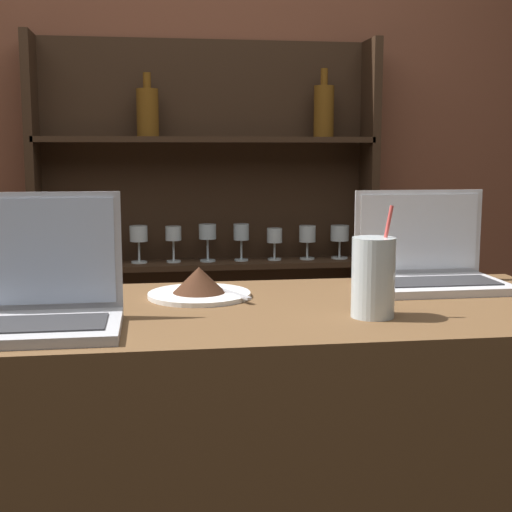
{
  "coord_description": "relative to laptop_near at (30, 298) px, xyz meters",
  "views": [
    {
      "loc": [
        -0.05,
        -1.1,
        1.4
      ],
      "look_at": [
        0.16,
        0.32,
        1.19
      ],
      "focal_mm": 50.0,
      "sensor_mm": 36.0,
      "label": 1
    }
  ],
  "objects": [
    {
      "name": "back_shelf",
      "position": [
        0.42,
        1.33,
        -0.2
      ],
      "size": [
        1.23,
        0.18,
        1.8
      ],
      "color": "#332114",
      "rests_on": "ground_plane"
    },
    {
      "name": "laptop_near",
      "position": [
        0.0,
        0.0,
        0.0
      ],
      "size": [
        0.32,
        0.22,
        0.24
      ],
      "color": "#ADADB2",
      "rests_on": "bar_counter"
    },
    {
      "name": "back_wall",
      "position": [
        0.27,
        1.41,
        0.21
      ],
      "size": [
        7.0,
        0.06,
        2.7
      ],
      "color": "brown",
      "rests_on": "ground_plane"
    },
    {
      "name": "laptop_far",
      "position": [
        0.85,
        0.28,
        -0.01
      ],
      "size": [
        0.32,
        0.22,
        0.22
      ],
      "color": "silver",
      "rests_on": "bar_counter"
    },
    {
      "name": "cake_plate",
      "position": [
        0.32,
        0.23,
        -0.03
      ],
      "size": [
        0.22,
        0.22,
        0.07
      ],
      "color": "white",
      "rests_on": "bar_counter"
    },
    {
      "name": "water_glass",
      "position": [
        0.63,
        -0.0,
        0.02
      ],
      "size": [
        0.08,
        0.08,
        0.21
      ],
      "color": "silver",
      "rests_on": "bar_counter"
    }
  ]
}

